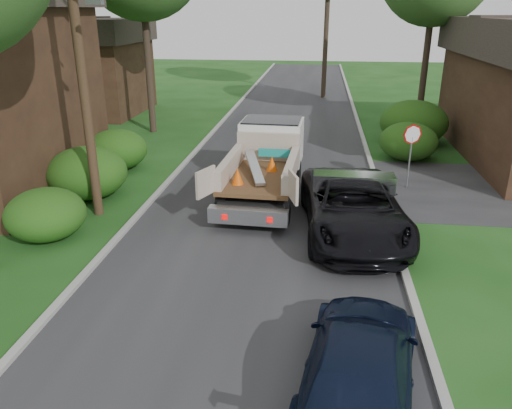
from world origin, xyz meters
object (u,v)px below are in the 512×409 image
object	(u,v)px
stop_sign	(412,143)
house_left_far	(85,65)
black_pickup	(353,207)
flatbed_truck	(267,156)
navy_suv	(360,362)
utility_pole	(80,54)

from	to	relation	value
stop_sign	house_left_far	world-z (taller)	house_left_far
black_pickup	flatbed_truck	bearing A→B (deg)	124.61
house_left_far	navy_suv	distance (m)	29.41
utility_pole	black_pickup	world-z (taller)	utility_pole
stop_sign	black_pickup	xyz separation A→B (m)	(-2.35, -4.50, -0.91)
house_left_far	navy_suv	xyz separation A→B (m)	(16.10, -24.50, -2.37)
stop_sign	black_pickup	size ratio (longest dim) A/B	0.40
flatbed_truck	navy_suv	world-z (taller)	flatbed_truck
navy_suv	house_left_far	bearing A→B (deg)	-47.62
stop_sign	house_left_far	bearing A→B (deg)	145.19
stop_sign	black_pickup	bearing A→B (deg)	-117.53
flatbed_truck	black_pickup	world-z (taller)	flatbed_truck
navy_suv	flatbed_truck	bearing A→B (deg)	-66.51
stop_sign	utility_pole	xyz separation A→B (m)	(-10.68, -4.02, 3.40)
black_pickup	navy_suv	bearing A→B (deg)	-97.18
utility_pole	house_left_far	size ratio (longest dim) A/B	1.32
stop_sign	flatbed_truck	distance (m)	5.42
house_left_far	black_pickup	bearing A→B (deg)	-46.94
stop_sign	flatbed_truck	xyz separation A→B (m)	(-5.32, -0.92, -0.43)
house_left_far	black_pickup	world-z (taller)	house_left_far
house_left_far	stop_sign	bearing A→B (deg)	-34.81
flatbed_truck	navy_suv	distance (m)	10.95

